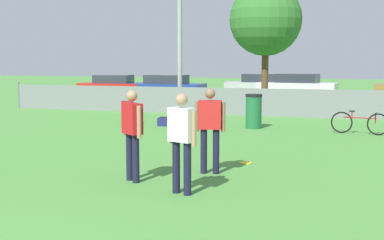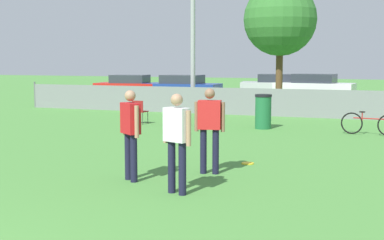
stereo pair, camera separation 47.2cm
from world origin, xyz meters
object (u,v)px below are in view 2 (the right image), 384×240
Objects in this scene: gear_bag_sideline at (177,122)px; parked_car_white at (314,86)px; tree_near_pole at (280,20)px; trash_bin at (263,111)px; player_defender_red at (210,124)px; player_thrower_red at (131,128)px; parked_car_red at (130,86)px; frisbee_disc at (248,163)px; folding_chair_sideline at (139,110)px; parked_car_blue at (182,87)px; parked_car_silver at (277,85)px; player_receiver_white at (177,136)px; bicycle_sideline at (370,124)px.

gear_bag_sideline is 0.13× the size of parked_car_white.
tree_near_pole is 5.14× the size of trash_bin.
player_defender_red is 21.91m from parked_car_white.
parked_car_red is (-10.16, 19.97, -0.34)m from player_thrower_red.
frisbee_disc is 7.83m from folding_chair_sideline.
parked_car_blue is (3.28, 0.22, 0.01)m from parked_car_red.
player_defender_red reaches higher than parked_car_silver.
player_defender_red is at bearing -65.11° from parked_car_red.
parked_car_white is (-0.86, 23.60, -0.31)m from player_receiver_white.
parked_car_white reaches higher than parked_car_blue.
parked_car_silver is (-3.21, 22.72, -0.32)m from player_defender_red.
parked_car_silver is at bearing 99.70° from trash_bin.
player_thrower_red is 8.85m from folding_chair_sideline.
parked_car_white reaches higher than gear_bag_sideline.
frisbee_disc is 0.06× the size of parked_car_silver.
parked_car_blue is (-7.50, 11.92, 0.09)m from trash_bin.
player_defender_red reaches higher than folding_chair_sideline.
tree_near_pole is 7.73m from parked_car_white.
parked_car_white reaches higher than bicycle_sideline.
trash_bin is at bearing -53.43° from parked_car_red.
player_receiver_white is at bearing -98.61° from bicycle_sideline.
player_receiver_white is 0.36× the size of parked_car_white.
parked_car_silver is (8.13, 3.85, 0.02)m from parked_car_red.
parked_car_silver is (-2.03, 23.82, -0.32)m from player_thrower_red.
player_thrower_red is 0.36× the size of parked_car_white.
player_receiver_white is 0.37× the size of parked_car_silver.
tree_near_pole is 1.23× the size of parked_car_white.
frisbee_disc is at bearing 101.99° from player_receiver_white.
player_thrower_red reaches higher than parked_car_white.
player_thrower_red is 0.40× the size of parked_car_red.
player_receiver_white is at bearing 122.60° from folding_chair_sideline.
parked_car_white is (0.72, 6.91, -3.39)m from tree_near_pole.
parked_car_red is at bearing 132.68° from trash_bin.
parked_car_red is at bearing 149.03° from bicycle_sideline.
parked_car_white is at bearing 127.41° from player_thrower_red.
player_thrower_red and player_receiver_white have the same top height.
parked_car_silver is (-1.63, 7.73, -3.40)m from tree_near_pole.
player_defender_red is 8.49m from folding_chair_sideline.
trash_bin is at bearing 5.74° from gear_bag_sideline.
parked_car_blue reaches higher than folding_chair_sideline.
parked_car_blue is at bearing -2.21° from parked_car_red.
player_receiver_white is 2.05× the size of folding_chair_sideline.
trash_bin is 14.09m from parked_car_blue.
player_thrower_red is at bearing -84.53° from parked_car_white.
player_receiver_white is (1.17, -0.61, 0.00)m from player_thrower_red.
parked_car_white reaches higher than parked_car_silver.
gear_bag_sideline is at bearing 124.77° from frisbee_disc.
folding_chair_sideline is 4.36m from trash_bin.
player_receiver_white is 8.96m from bicycle_sideline.
player_thrower_red is at bearing 173.64° from player_receiver_white.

